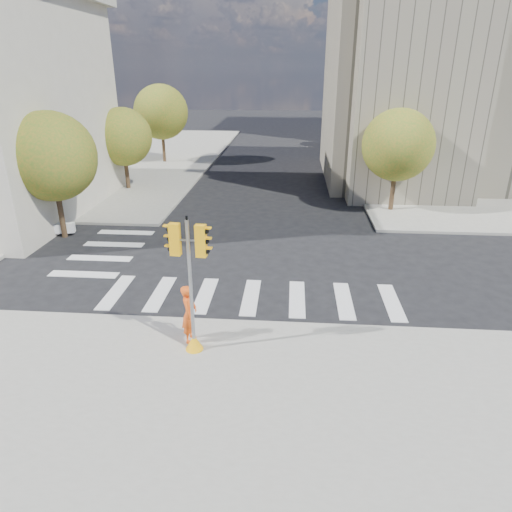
{
  "coord_description": "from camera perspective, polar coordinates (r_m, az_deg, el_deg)",
  "views": [
    {
      "loc": [
        1.36,
        -17.72,
        8.32
      ],
      "look_at": [
        0.17,
        -2.85,
        2.1
      ],
      "focal_mm": 32.0,
      "sensor_mm": 36.0,
      "label": 1
    }
  ],
  "objects": [
    {
      "name": "tree_lw_far",
      "position": [
        43.54,
        -11.79,
        17.2
      ],
      "size": [
        4.8,
        4.8,
        6.95
      ],
      "color": "#382616",
      "rests_on": "ground"
    },
    {
      "name": "ground",
      "position": [
        19.63,
        0.16,
        -2.45
      ],
      "size": [
        160.0,
        160.0,
        0.0
      ],
      "primitive_type": "plane",
      "color": "black",
      "rests_on": "ground"
    },
    {
      "name": "lamp_near",
      "position": [
        32.63,
        16.88,
        15.12
      ],
      "size": [
        0.35,
        0.18,
        8.11
      ],
      "color": "black",
      "rests_on": "sidewalk_far_right"
    },
    {
      "name": "tree_re_mid",
      "position": [
        40.39,
        13.86,
        16.37
      ],
      "size": [
        4.6,
        4.6,
        6.66
      ],
      "color": "#382616",
      "rests_on": "ground"
    },
    {
      "name": "office_tower",
      "position": [
        63.54,
        26.47,
        26.59
      ],
      "size": [
        20.0,
        18.0,
        30.0
      ],
      "primitive_type": "cube",
      "color": "#9EA0A3",
      "rests_on": "ground"
    },
    {
      "name": "tree_lw_near",
      "position": [
        25.09,
        -24.21,
        11.25
      ],
      "size": [
        4.4,
        4.4,
        6.41
      ],
      "color": "#382616",
      "rests_on": "ground"
    },
    {
      "name": "photographer",
      "position": [
        14.62,
        -8.33,
        -7.15
      ],
      "size": [
        0.49,
        0.72,
        1.94
      ],
      "primitive_type": "imported",
      "rotation": [
        0.0,
        0.0,
        1.53
      ],
      "color": "#E75315",
      "rests_on": "sidewalk_near"
    },
    {
      "name": "sidewalk_near",
      "position": [
        10.73,
        -4.95,
        -27.72
      ],
      "size": [
        30.0,
        14.0,
        0.15
      ],
      "primitive_type": "cube",
      "color": "gray",
      "rests_on": "ground"
    },
    {
      "name": "tree_re_near",
      "position": [
        28.72,
        17.32,
        13.09
      ],
      "size": [
        4.2,
        4.2,
        6.16
      ],
      "color": "#382616",
      "rests_on": "ground"
    },
    {
      "name": "lamp_far",
      "position": [
        46.36,
        13.41,
        17.42
      ],
      "size": [
        0.35,
        0.18,
        8.11
      ],
      "color": "black",
      "rests_on": "sidewalk_far_right"
    },
    {
      "name": "tree_re_far",
      "position": [
        52.28,
        11.84,
        17.29
      ],
      "size": [
        4.0,
        4.0,
        5.88
      ],
      "color": "#382616",
      "rests_on": "ground"
    },
    {
      "name": "civic_building",
      "position": [
        39.51,
        27.24,
        18.78
      ],
      "size": [
        26.0,
        16.0,
        19.39
      ],
      "color": "gray",
      "rests_on": "ground"
    },
    {
      "name": "sidewalk_far_right",
      "position": [
        48.24,
        27.69,
        10.25
      ],
      "size": [
        28.0,
        40.0,
        0.15
      ],
      "primitive_type": "cube",
      "color": "gray",
      "rests_on": "ground"
    },
    {
      "name": "traffic_signal",
      "position": [
        13.74,
        -8.08,
        -5.09
      ],
      "size": [
        1.07,
        0.56,
        4.35
      ],
      "rotation": [
        0.0,
        0.0,
        -0.08
      ],
      "color": "#FFAE0D",
      "rests_on": "sidewalk_near"
    },
    {
      "name": "planter_wall",
      "position": [
        26.94,
        -27.95,
        2.82
      ],
      "size": [
        5.92,
        1.86,
        0.5
      ],
      "primitive_type": "cube",
      "rotation": [
        0.0,
        0.0,
        0.25
      ],
      "color": "white",
      "rests_on": "sidewalk_left_near"
    },
    {
      "name": "tree_lw_mid",
      "position": [
        34.17,
        -16.29,
        14.1
      ],
      "size": [
        4.0,
        4.0,
        5.77
      ],
      "color": "#382616",
      "rests_on": "ground"
    },
    {
      "name": "sidewalk_far_left",
      "position": [
        49.36,
        -21.61,
        11.47
      ],
      "size": [
        28.0,
        40.0,
        0.15
      ],
      "primitive_type": "cube",
      "color": "gray",
      "rests_on": "ground"
    }
  ]
}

